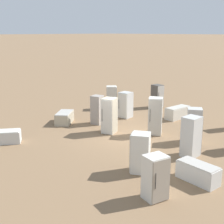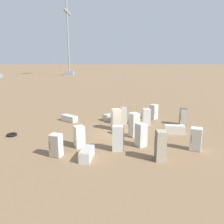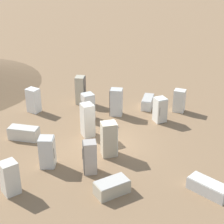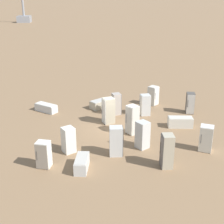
# 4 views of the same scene
# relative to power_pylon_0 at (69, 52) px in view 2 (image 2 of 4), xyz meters

# --- Properties ---
(ground_plane) EXTENTS (1000.00, 1000.00, 0.00)m
(ground_plane) POSITION_rel_power_pylon_0_xyz_m (81.50, 21.62, -10.11)
(ground_plane) COLOR #846647
(power_pylon_0) EXTENTS (11.39, 3.90, 32.53)m
(power_pylon_0) POSITION_rel_power_pylon_0_xyz_m (0.00, 0.00, 0.00)
(power_pylon_0) COLOR gray
(power_pylon_0) RESTS_ON ground_plane
(discarded_fridge_0) EXTENTS (0.98, 0.98, 1.57)m
(discarded_fridge_0) POSITION_rel_power_pylon_0_xyz_m (77.00, 25.33, -9.33)
(discarded_fridge_0) COLOR beige
(discarded_fridge_0) RESTS_ON ground_plane
(discarded_fridge_1) EXTENTS (0.64, 0.79, 1.75)m
(discarded_fridge_1) POSITION_rel_power_pylon_0_xyz_m (85.36, 21.59, -9.24)
(discarded_fridge_1) COLOR silver
(discarded_fridge_1) RESTS_ON ground_plane
(discarded_fridge_2) EXTENTS (0.68, 0.64, 1.89)m
(discarded_fridge_2) POSITION_rel_power_pylon_0_xyz_m (86.86, 24.16, -9.17)
(discarded_fridge_2) COLOR #B2A88E
(discarded_fridge_2) RESTS_ON ground_plane
(discarded_fridge_3) EXTENTS (0.75, 0.80, 1.59)m
(discarded_fridge_3) POSITION_rel_power_pylon_0_xyz_m (79.23, 24.27, -9.32)
(discarded_fridge_3) COLOR silver
(discarded_fridge_3) RESTS_ON ground_plane
(discarded_fridge_4) EXTENTS (1.57, 0.82, 0.69)m
(discarded_fridge_4) POSITION_rel_power_pylon_0_xyz_m (86.79, 19.66, -9.77)
(discarded_fridge_4) COLOR silver
(discarded_fridge_4) RESTS_ON ground_plane
(discarded_fridge_5) EXTENTS (0.92, 0.91, 1.95)m
(discarded_fridge_5) POSITION_rel_power_pylon_0_xyz_m (82.52, 22.88, -9.14)
(discarded_fridge_5) COLOR beige
(discarded_fridge_5) RESTS_ON ground_plane
(discarded_fridge_6) EXTENTS (0.78, 0.82, 1.47)m
(discarded_fridge_6) POSITION_rel_power_pylon_0_xyz_m (86.40, 17.64, -9.38)
(discarded_fridge_6) COLOR silver
(discarded_fridge_6) RESTS_ON ground_plane
(discarded_fridge_7) EXTENTS (0.92, 0.92, 1.68)m
(discarded_fridge_7) POSITION_rel_power_pylon_0_xyz_m (84.55, 23.24, -9.27)
(discarded_fridge_7) COLOR silver
(discarded_fridge_7) RESTS_ON ground_plane
(discarded_fridge_8) EXTENTS (1.55, 1.68, 0.65)m
(discarded_fridge_8) POSITION_rel_power_pylon_0_xyz_m (77.48, 20.88, -9.79)
(discarded_fridge_8) COLOR #B2A88E
(discarded_fridge_8) RESTS_ON ground_plane
(discarded_fridge_9) EXTENTS (0.88, 0.96, 1.86)m
(discarded_fridge_9) POSITION_rel_power_pylon_0_xyz_m (80.63, 21.42, -9.18)
(discarded_fridge_9) COLOR #B2A88E
(discarded_fridge_9) RESTS_ON ground_plane
(discarded_fridge_10) EXTENTS (0.88, 0.93, 1.57)m
(discarded_fridge_10) POSITION_rel_power_pylon_0_xyz_m (85.19, 26.88, -9.33)
(discarded_fridge_10) COLOR white
(discarded_fridge_10) RESTS_ON ground_plane
(discarded_fridge_11) EXTENTS (0.73, 0.77, 1.66)m
(discarded_fridge_11) POSITION_rel_power_pylon_0_xyz_m (78.97, 22.12, -9.28)
(discarded_fridge_11) COLOR #A89E93
(discarded_fridge_11) RESTS_ON ground_plane
(discarded_fridge_12) EXTENTS (0.84, 1.74, 0.72)m
(discarded_fridge_12) POSITION_rel_power_pylon_0_xyz_m (81.68, 26.35, -9.75)
(discarded_fridge_12) COLOR beige
(discarded_fridge_12) RESTS_ON ground_plane
(discarded_fridge_13) EXTENTS (0.82, 0.72, 1.60)m
(discarded_fridge_13) POSITION_rel_power_pylon_0_xyz_m (79.07, 27.80, -9.31)
(discarded_fridge_13) COLOR #4C4742
(discarded_fridge_13) RESTS_ON ground_plane
(discarded_fridge_14) EXTENTS (0.93, 0.91, 1.54)m
(discarded_fridge_14) POSITION_rel_power_pylon_0_xyz_m (84.79, 18.86, -9.35)
(discarded_fridge_14) COLOR silver
(discarded_fridge_14) RESTS_ON ground_plane
(discarded_fridge_15) EXTENTS (1.66, 1.89, 0.61)m
(discarded_fridge_15) POSITION_rel_power_pylon_0_xyz_m (78.01, 16.67, -9.81)
(discarded_fridge_15) COLOR silver
(discarded_fridge_15) RESTS_ON ground_plane
(scrap_tire) EXTENTS (0.82, 0.82, 0.20)m
(scrap_tire) POSITION_rel_power_pylon_0_xyz_m (82.60, 12.93, -10.02)
(scrap_tire) COLOR black
(scrap_tire) RESTS_ON ground_plane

